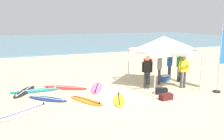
{
  "coord_description": "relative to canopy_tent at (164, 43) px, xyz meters",
  "views": [
    {
      "loc": [
        -5.18,
        -10.36,
        3.56
      ],
      "look_at": [
        -0.37,
        1.1,
        1.0
      ],
      "focal_mm": 38.82,
      "sensor_mm": 36.0,
      "label": 1
    }
  ],
  "objects": [
    {
      "name": "surfboard_yellow",
      "position": [
        -3.12,
        -1.2,
        -2.35
      ],
      "size": [
        1.19,
        1.91,
        0.19
      ],
      "color": "yellow",
      "rests_on": "ground"
    },
    {
      "name": "person_black",
      "position": [
        -0.95,
        0.03,
        -1.4
      ],
      "size": [
        0.5,
        0.36,
        1.71
      ],
      "color": "#2D2D33",
      "rests_on": "ground"
    },
    {
      "name": "person_green",
      "position": [
        1.62,
        0.63,
        -1.4
      ],
      "size": [
        0.53,
        0.31,
        1.71
      ],
      "color": "#2D2D33",
      "rests_on": "ground"
    },
    {
      "name": "ground_plane",
      "position": [
        -2.27,
        -0.34,
        -2.39
      ],
      "size": [
        80.0,
        80.0,
        0.0
      ],
      "primitive_type": "plane",
      "color": "beige"
    },
    {
      "name": "surfboard_orange",
      "position": [
        -4.51,
        -0.72,
        -2.35
      ],
      "size": [
        1.37,
        2.04,
        0.19
      ],
      "color": "orange",
      "rests_on": "ground"
    },
    {
      "name": "surfboard_white",
      "position": [
        -7.23,
        -1.11,
        -2.35
      ],
      "size": [
        2.5,
        1.88,
        0.19
      ],
      "color": "white",
      "rests_on": "ground"
    },
    {
      "name": "person_yellow",
      "position": [
        0.9,
        -0.59,
        -1.4
      ],
      "size": [
        0.53,
        0.31,
        1.71
      ],
      "color": "#383842",
      "rests_on": "ground"
    },
    {
      "name": "cooler_box",
      "position": [
        0.79,
        0.92,
        -2.19
      ],
      "size": [
        0.5,
        0.36,
        0.39
      ],
      "color": "#2D60B7",
      "rests_on": "ground"
    },
    {
      "name": "gear_bag_near_tent",
      "position": [
        -1.1,
        -1.92,
        -2.25
      ],
      "size": [
        0.62,
        0.36,
        0.28
      ],
      "primitive_type": "cube",
      "rotation": [
        0.0,
        0.0,
        0.07
      ],
      "color": "#4C1919",
      "rests_on": "ground"
    },
    {
      "name": "sea",
      "position": [
        -2.27,
        32.24,
        -2.34
      ],
      "size": [
        80.0,
        36.0,
        0.1
      ],
      "primitive_type": "cube",
      "color": "#568499",
      "rests_on": "ground"
    },
    {
      "name": "person_blue",
      "position": [
        1.23,
        1.08,
        -1.4
      ],
      "size": [
        0.46,
        0.39,
        1.71
      ],
      "color": "#383842",
      "rests_on": "ground"
    },
    {
      "name": "person_grey",
      "position": [
        0.17,
        0.55,
        -1.4
      ],
      "size": [
        0.4,
        0.44,
        1.71
      ],
      "color": "#383842",
      "rests_on": "ground"
    },
    {
      "name": "surfboard_navy",
      "position": [
        -6.08,
        0.19,
        -2.35
      ],
      "size": [
        1.85,
        1.78,
        0.19
      ],
      "color": "navy",
      "rests_on": "ground"
    },
    {
      "name": "surfboard_red",
      "position": [
        -4.93,
        1.78,
        -2.35
      ],
      "size": [
        2.37,
        1.97,
        0.19
      ],
      "color": "red",
      "rests_on": "ground"
    },
    {
      "name": "person_red",
      "position": [
        -0.48,
        0.75,
        -1.4
      ],
      "size": [
        0.37,
        0.49,
        1.71
      ],
      "color": "#2D2D33",
      "rests_on": "ground"
    },
    {
      "name": "gear_bag_by_pole",
      "position": [
        -0.78,
        -1.05,
        -2.25
      ],
      "size": [
        0.67,
        0.5,
        0.28
      ],
      "primitive_type": "cube",
      "rotation": [
        0.0,
        0.0,
        2.81
      ],
      "color": "black",
      "rests_on": "ground"
    },
    {
      "name": "surfboard_pink",
      "position": [
        -3.41,
        1.03,
        -2.35
      ],
      "size": [
        1.44,
        2.23,
        0.19
      ],
      "color": "pink",
      "rests_on": "ground"
    },
    {
      "name": "surfboard_teal",
      "position": [
        -6.46,
        1.8,
        -2.35
      ],
      "size": [
        2.48,
        0.82,
        0.19
      ],
      "color": "#19847F",
      "rests_on": "ground"
    },
    {
      "name": "canopy_tent",
      "position": [
        0.0,
        0.0,
        0.0
      ],
      "size": [
        2.87,
        2.87,
        2.75
      ],
      "color": "#B7B7BC",
      "rests_on": "ground"
    },
    {
      "name": "surfboard_black",
      "position": [
        -6.99,
        1.83,
        -2.35
      ],
      "size": [
        1.49,
        2.18,
        0.19
      ],
      "color": "black",
      "rests_on": "ground"
    },
    {
      "name": "banner_flag",
      "position": [
        2.05,
        -1.95,
        -0.81
      ],
      "size": [
        0.6,
        0.36,
        3.4
      ],
      "color": "#99999E",
      "rests_on": "ground"
    }
  ]
}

